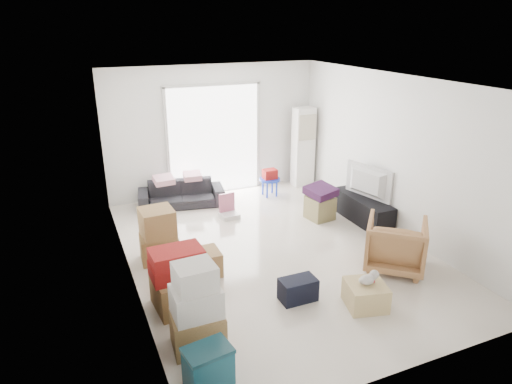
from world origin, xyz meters
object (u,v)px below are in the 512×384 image
object	(u,v)px
ac_tower	(303,147)
wood_crate	(366,295)
tv_console	(363,209)
armchair	(396,242)
storage_bins	(208,371)
television	(364,194)
kids_table	(270,177)
sofa	(181,190)
ottoman	(320,208)

from	to	relation	value
ac_tower	wood_crate	xyz separation A→B (m)	(-1.53, -4.50, -0.71)
ac_tower	tv_console	distance (m)	2.32
armchair	storage_bins	bearing A→B (deg)	61.83
tv_console	ac_tower	bearing A→B (deg)	91.28
ac_tower	television	xyz separation A→B (m)	(0.05, -2.23, -0.34)
television	kids_table	xyz separation A→B (m)	(-1.02, 1.88, -0.12)
television	wood_crate	size ratio (longest dim) A/B	2.08
sofa	ottoman	world-z (taller)	sofa
tv_console	armchair	distance (m)	1.74
tv_console	storage_bins	bearing A→B (deg)	-143.47
armchair	sofa	bearing A→B (deg)	-17.31
ottoman	wood_crate	world-z (taller)	ottoman
storage_bins	wood_crate	size ratio (longest dim) A/B	1.09
sofa	ottoman	bearing A→B (deg)	-26.93
sofa	storage_bins	xyz separation A→B (m)	(-1.01, -4.97, -0.06)
television	armchair	size ratio (longest dim) A/B	1.19
television	sofa	world-z (taller)	sofa
storage_bins	ottoman	world-z (taller)	storage_bins
tv_console	ottoman	distance (m)	0.78
television	kids_table	distance (m)	2.14
tv_console	wood_crate	distance (m)	2.77
storage_bins	ottoman	bearing A→B (deg)	45.58
ottoman	ac_tower	bearing A→B (deg)	71.24
television	kids_table	world-z (taller)	television
wood_crate	television	bearing A→B (deg)	55.25
television	kids_table	size ratio (longest dim) A/B	1.75
television	wood_crate	world-z (taller)	television
storage_bins	wood_crate	xyz separation A→B (m)	(2.32, 0.62, -0.10)
wood_crate	ottoman	bearing A→B (deg)	71.30
ac_tower	sofa	size ratio (longest dim) A/B	1.04
armchair	wood_crate	size ratio (longest dim) A/B	1.75
storage_bins	sofa	bearing A→B (deg)	78.48
television	ottoman	world-z (taller)	television
kids_table	wood_crate	distance (m)	4.19
television	wood_crate	bearing A→B (deg)	131.42
television	ottoman	bearing A→B (deg)	44.77
tv_console	sofa	world-z (taller)	sofa
sofa	kids_table	distance (m)	1.88
ottoman	armchair	bearing A→B (deg)	-87.81
television	ottoman	xyz separation A→B (m)	(-0.67, 0.41, -0.31)
wood_crate	tv_console	bearing A→B (deg)	55.25
armchair	storage_bins	xyz separation A→B (m)	(-3.31, -1.27, -0.16)
tv_console	wood_crate	size ratio (longest dim) A/B	2.83
ottoman	tv_console	bearing A→B (deg)	-31.40
kids_table	wood_crate	world-z (taller)	kids_table
armchair	kids_table	bearing A→B (deg)	-42.06
ac_tower	armchair	world-z (taller)	ac_tower
ac_tower	sofa	xyz separation A→B (m)	(-2.84, -0.15, -0.55)
ac_tower	sofa	bearing A→B (deg)	-176.97
television	armchair	world-z (taller)	armchair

